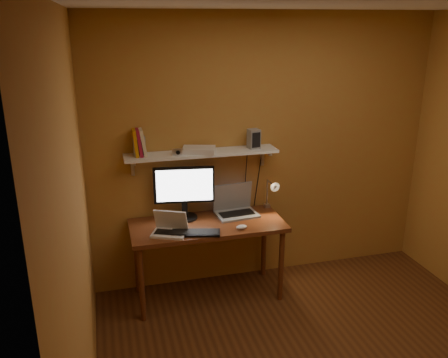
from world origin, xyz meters
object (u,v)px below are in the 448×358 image
object	(u,v)px
mouse	(242,227)
keyboard	(196,233)
desk_lamp	(271,191)
monitor	(184,190)
netbook	(170,227)
wall_shelf	(202,154)
desk	(208,232)
laptop	(235,206)
speaker_left	(139,146)
speaker_right	(254,139)
router	(199,150)
shelf_camera	(178,152)

from	to	relation	value
mouse	keyboard	bearing A→B (deg)	174.50
keyboard	desk_lamp	bearing A→B (deg)	35.68
monitor	netbook	size ratio (longest dim) A/B	1.59
monitor	keyboard	size ratio (longest dim) A/B	1.33
mouse	netbook	bearing A→B (deg)	167.42
wall_shelf	netbook	bearing A→B (deg)	-139.03
desk	desk_lamp	size ratio (longest dim) A/B	3.73
wall_shelf	desk_lamp	xyz separation A→B (m)	(0.66, -0.07, -0.40)
netbook	laptop	bearing A→B (deg)	47.34
speaker_left	speaker_right	size ratio (longest dim) A/B	0.99
keyboard	desk	bearing A→B (deg)	66.88
monitor	speaker_right	xyz separation A→B (m)	(0.67, 0.03, 0.43)
keyboard	speaker_left	size ratio (longest dim) A/B	2.35
netbook	speaker_left	distance (m)	0.75
router	wall_shelf	bearing A→B (deg)	29.66
netbook	router	world-z (taller)	router
mouse	shelf_camera	size ratio (longest dim) A/B	1.03
keyboard	speaker_right	world-z (taller)	speaker_right
keyboard	mouse	world-z (taller)	mouse
router	speaker_right	bearing A→B (deg)	2.09
desk	router	world-z (taller)	router
desk	router	size ratio (longest dim) A/B	4.81
wall_shelf	mouse	size ratio (longest dim) A/B	13.83
wall_shelf	desk_lamp	world-z (taller)	wall_shelf
speaker_right	router	world-z (taller)	speaker_right
wall_shelf	mouse	bearing A→B (deg)	-55.55
wall_shelf	netbook	size ratio (longest dim) A/B	4.03
desk	mouse	bearing A→B (deg)	-36.14
netbook	wall_shelf	bearing A→B (deg)	65.47
netbook	router	xyz separation A→B (m)	(0.33, 0.29, 0.59)
netbook	monitor	bearing A→B (deg)	82.06
speaker_right	netbook	bearing A→B (deg)	-167.50
wall_shelf	keyboard	bearing A→B (deg)	-110.79
netbook	mouse	distance (m)	0.63
mouse	router	distance (m)	0.79
wall_shelf	desk_lamp	distance (m)	0.77
monitor	wall_shelf	bearing A→B (deg)	16.24
router	netbook	bearing A→B (deg)	-138.10
wall_shelf	mouse	world-z (taller)	wall_shelf
keyboard	netbook	bearing A→B (deg)	173.99
laptop	router	distance (m)	0.67
wall_shelf	shelf_camera	distance (m)	0.24
monitor	speaker_left	size ratio (longest dim) A/B	3.12
laptop	speaker_left	xyz separation A→B (m)	(-0.86, 0.03, 0.64)
monitor	laptop	bearing A→B (deg)	7.50
netbook	router	size ratio (longest dim) A/B	1.19
mouse	shelf_camera	xyz separation A→B (m)	(-0.50, 0.33, 0.64)
wall_shelf	keyboard	distance (m)	0.73
netbook	speaker_right	distance (m)	1.12
laptop	netbook	xyz separation A→B (m)	(-0.67, -0.28, -0.02)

